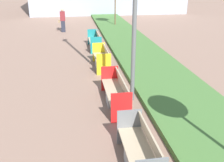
# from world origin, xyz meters

# --- Properties ---
(planter_grass_strip) EXTENTS (2.80, 120.00, 0.18)m
(planter_grass_strip) POSITION_xyz_m (3.20, 12.00, 0.09)
(planter_grass_strip) COLOR #426B33
(planter_grass_strip) RESTS_ON ground
(bench_grey_frame) EXTENTS (0.65, 1.91, 0.94)m
(bench_grey_frame) POSITION_xyz_m (0.94, 7.24, 0.36)
(bench_grey_frame) COLOR #9E9B96
(bench_grey_frame) RESTS_ON ground
(bench_red_frame) EXTENTS (0.65, 2.40, 0.94)m
(bench_red_frame) POSITION_xyz_m (0.94, 10.38, 0.38)
(bench_red_frame) COLOR #9E9B96
(bench_red_frame) RESTS_ON ground
(bench_yellow_frame) EXTENTS (0.65, 2.02, 0.94)m
(bench_yellow_frame) POSITION_xyz_m (0.94, 14.22, 0.37)
(bench_yellow_frame) COLOR #9E9B96
(bench_yellow_frame) RESTS_ON ground
(bench_teal_frame) EXTENTS (0.65, 2.25, 0.94)m
(bench_teal_frame) POSITION_xyz_m (0.94, 17.67, 0.37)
(bench_teal_frame) COLOR #9E9B96
(bench_teal_frame) RESTS_ON ground
(pedestrian_walking) EXTENTS (0.53, 0.24, 1.77)m
(pedestrian_walking) POSITION_xyz_m (-0.99, 23.01, 0.90)
(pedestrian_walking) COLOR #232633
(pedestrian_walking) RESTS_ON ground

